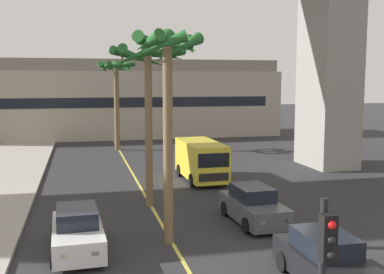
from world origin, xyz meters
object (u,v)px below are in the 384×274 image
object	(u,v)px
palm_tree_mid_median	(149,70)
palm_tree_near_median	(116,78)
car_queue_second	(253,206)
palm_tree_far_median	(167,72)
car_queue_front	(77,232)
car_queue_third	(326,262)
delivery_van	(201,160)

from	to	relation	value
palm_tree_mid_median	palm_tree_near_median	bearing A→B (deg)	90.26
car_queue_second	palm_tree_far_median	world-z (taller)	palm_tree_far_median
car_queue_front	palm_tree_far_median	world-z (taller)	palm_tree_far_median
car_queue_third	palm_tree_near_median	size ratio (longest dim) A/B	0.53
palm_tree_far_median	palm_tree_near_median	bearing A→B (deg)	89.94
car_queue_front	car_queue_second	bearing A→B (deg)	14.14
car_queue_front	car_queue_second	size ratio (longest dim) A/B	1.00
car_queue_third	palm_tree_far_median	size ratio (longest dim) A/B	0.52
palm_tree_mid_median	palm_tree_far_median	distance (m)	5.39
car_queue_front	palm_tree_mid_median	xyz separation A→B (m)	(3.38, 5.46, 5.78)
car_queue_second	car_queue_third	size ratio (longest dim) A/B	1.01
car_queue_third	delivery_van	xyz separation A→B (m)	(0.06, 15.03, 0.57)
delivery_van	palm_tree_near_median	size ratio (longest dim) A/B	0.69
car_queue_front	car_queue_third	size ratio (longest dim) A/B	1.01
car_queue_front	palm_tree_near_median	xyz separation A→B (m)	(3.30, 24.33, 5.47)
car_queue_second	palm_tree_near_median	distance (m)	23.49
car_queue_third	palm_tree_mid_median	xyz separation A→B (m)	(-3.77, 9.99, 5.78)
car_queue_second	palm_tree_mid_median	xyz separation A→B (m)	(-3.88, 3.63, 5.78)
car_queue_third	palm_tree_far_median	distance (m)	8.23
car_queue_front	palm_tree_near_median	distance (m)	25.16
car_queue_third	palm_tree_near_median	world-z (taller)	palm_tree_near_median
car_queue_front	car_queue_third	bearing A→B (deg)	-32.39
car_queue_front	car_queue_second	xyz separation A→B (m)	(7.27, 1.83, 0.00)
car_queue_front	palm_tree_mid_median	world-z (taller)	palm_tree_mid_median
car_queue_third	car_queue_front	bearing A→B (deg)	147.61
car_queue_front	palm_tree_far_median	distance (m)	6.49
car_queue_third	delivery_van	distance (m)	15.04
palm_tree_near_median	palm_tree_far_median	world-z (taller)	palm_tree_far_median
car_queue_second	palm_tree_far_median	bearing A→B (deg)	-156.23
car_queue_second	palm_tree_far_median	xyz separation A→B (m)	(-4.00, -1.76, 5.61)
car_queue_front	car_queue_second	distance (m)	7.49
car_queue_second	palm_tree_near_median	bearing A→B (deg)	100.01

